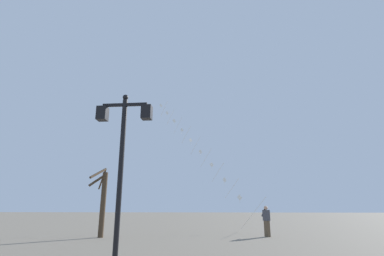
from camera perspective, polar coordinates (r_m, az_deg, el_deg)
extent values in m
plane|color=#756B5B|center=(20.69, 6.41, -19.87)|extent=(160.00, 160.00, 0.00)
cylinder|color=black|center=(8.06, -14.09, -10.10)|extent=(0.14, 0.14, 4.62)
sphere|color=black|center=(8.60, -13.05, 5.94)|extent=(0.16, 0.16, 0.16)
cube|color=black|center=(8.52, -13.14, 4.50)|extent=(1.30, 0.08, 0.08)
cube|color=black|center=(8.66, -17.33, 2.73)|extent=(0.28, 0.28, 0.40)
cube|color=beige|center=(8.66, -17.33, 2.73)|extent=(0.19, 0.19, 0.30)
cube|color=black|center=(8.26, -8.96, 3.07)|extent=(0.28, 0.28, 0.40)
cube|color=beige|center=(8.26, -8.96, 3.07)|extent=(0.19, 0.19, 0.30)
cylinder|color=brown|center=(19.65, 14.97, -19.44)|extent=(0.06, 0.06, 0.18)
cylinder|color=silver|center=(20.48, 12.03, -16.20)|extent=(1.58, 2.02, 2.14)
cylinder|color=silver|center=(22.05, 7.90, -11.76)|extent=(1.03, 1.31, 1.39)
cylinder|color=silver|center=(23.43, 5.16, -8.69)|extent=(1.03, 1.31, 1.39)
cylinder|color=silver|center=(24.91, 2.76, -5.95)|extent=(1.03, 1.31, 1.39)
cylinder|color=silver|center=(26.48, 0.67, -3.53)|extent=(1.03, 1.31, 1.39)
cylinder|color=silver|center=(28.13, -1.18, -1.37)|extent=(1.03, 1.31, 1.39)
cylinder|color=silver|center=(29.84, -2.81, 0.54)|extent=(1.03, 1.31, 1.39)
cylinder|color=silver|center=(31.60, -4.27, 2.24)|extent=(1.03, 1.31, 1.39)
cylinder|color=silver|center=(33.40, -5.57, 3.76)|extent=(1.03, 1.31, 1.39)
cube|color=white|center=(21.41, 9.43, -13.43)|extent=(0.39, 0.21, 0.43)
cylinder|color=white|center=(21.40, 9.46, -14.19)|extent=(0.02, 0.03, 0.24)
cube|color=white|center=(22.72, 6.48, -10.18)|extent=(0.31, 0.32, 0.43)
cylinder|color=white|center=(22.70, 6.50, -10.88)|extent=(0.03, 0.03, 0.23)
cube|color=white|center=(24.16, 3.92, -7.28)|extent=(0.34, 0.29, 0.43)
cylinder|color=white|center=(24.12, 3.93, -7.95)|extent=(0.04, 0.04, 0.24)
cube|color=white|center=(25.69, 1.68, -4.70)|extent=(0.32, 0.31, 0.43)
cylinder|color=white|center=(25.64, 1.69, -5.32)|extent=(0.02, 0.02, 0.24)
cube|color=white|center=(27.30, -0.28, -2.42)|extent=(0.28, 0.35, 0.43)
cylinder|color=white|center=(27.23, -0.28, -3.02)|extent=(0.04, 0.03, 0.26)
cube|color=white|center=(28.98, -2.02, -0.39)|extent=(0.30, 0.33, 0.43)
cylinder|color=white|center=(28.90, -2.02, -0.98)|extent=(0.04, 0.04, 0.29)
cube|color=white|center=(30.71, -3.56, 1.42)|extent=(0.40, 0.19, 0.43)
cylinder|color=white|center=(30.64, -3.57, 0.94)|extent=(0.02, 0.03, 0.20)
cube|color=white|center=(32.49, -4.94, 3.02)|extent=(0.31, 0.32, 0.43)
cylinder|color=white|center=(32.40, -4.95, 2.55)|extent=(0.04, 0.04, 0.24)
cube|color=white|center=(34.31, -6.17, 4.46)|extent=(0.36, 0.27, 0.43)
cylinder|color=white|center=(34.21, -6.19, 3.97)|extent=(0.03, 0.04, 0.30)
cube|color=brown|center=(18.01, 14.67, -18.72)|extent=(0.33, 0.36, 0.90)
cube|color=#3F3F47|center=(17.98, 14.50, -16.40)|extent=(0.40, 0.45, 0.60)
sphere|color=tan|center=(17.98, 14.41, -15.07)|extent=(0.22, 0.22, 0.22)
cylinder|color=#3F3F47|center=(18.15, 14.00, -15.88)|extent=(0.28, 0.38, 0.50)
cylinder|color=#423323|center=(17.81, -17.23, -14.20)|extent=(0.30, 0.30, 3.62)
cylinder|color=#423323|center=(18.36, -17.37, -9.72)|extent=(0.76, 0.89, 1.12)
cylinder|color=#423323|center=(17.32, -18.07, -8.51)|extent=(0.43, 1.46, 0.75)
cylinder|color=#423323|center=(17.78, -18.26, -9.80)|extent=(0.86, 0.64, 0.77)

